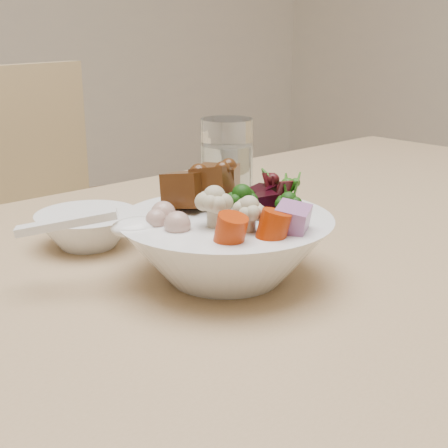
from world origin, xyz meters
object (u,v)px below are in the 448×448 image
object	(u,v)px
dining_table	(302,285)
water_glass	(227,167)
food_bowl	(226,242)
chair_far	(62,246)
side_bowl	(88,230)

from	to	relation	value
dining_table	water_glass	distance (m)	0.22
water_glass	food_bowl	bearing A→B (deg)	-122.14
water_glass	chair_far	bearing A→B (deg)	101.87
chair_far	food_bowl	xyz separation A→B (m)	(-0.04, -0.76, 0.24)
water_glass	side_bowl	bearing A→B (deg)	-165.70
dining_table	chair_far	xyz separation A→B (m)	(-0.12, 0.70, -0.13)
chair_far	food_bowl	distance (m)	0.80
chair_far	side_bowl	distance (m)	0.64
dining_table	water_glass	world-z (taller)	water_glass
chair_far	water_glass	size ratio (longest dim) A/B	6.57
chair_far	water_glass	xyz separation A→B (m)	(0.11, -0.52, 0.26)
chair_far	side_bowl	xyz separation A→B (m)	(-0.14, -0.58, 0.22)
dining_table	food_bowl	distance (m)	0.21
water_glass	side_bowl	distance (m)	0.26
food_bowl	side_bowl	distance (m)	0.20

